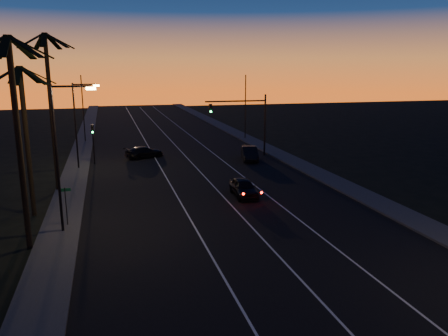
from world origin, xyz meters
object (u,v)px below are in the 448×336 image
object	(u,v)px
cross_car	(144,152)
signal_mast	(245,115)
lead_car	(244,188)
right_car	(250,154)

from	to	relation	value
cross_car	signal_mast	bearing A→B (deg)	-10.13
signal_mast	lead_car	world-z (taller)	signal_mast
right_car	cross_car	distance (m)	11.87
lead_car	cross_car	world-z (taller)	lead_car
right_car	cross_car	world-z (taller)	right_car
signal_mast	lead_car	distance (m)	16.69
lead_car	right_car	bearing A→B (deg)	69.73
signal_mast	cross_car	size ratio (longest dim) A/B	1.49
right_car	cross_car	bearing A→B (deg)	158.35
signal_mast	lead_car	bearing A→B (deg)	-108.13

